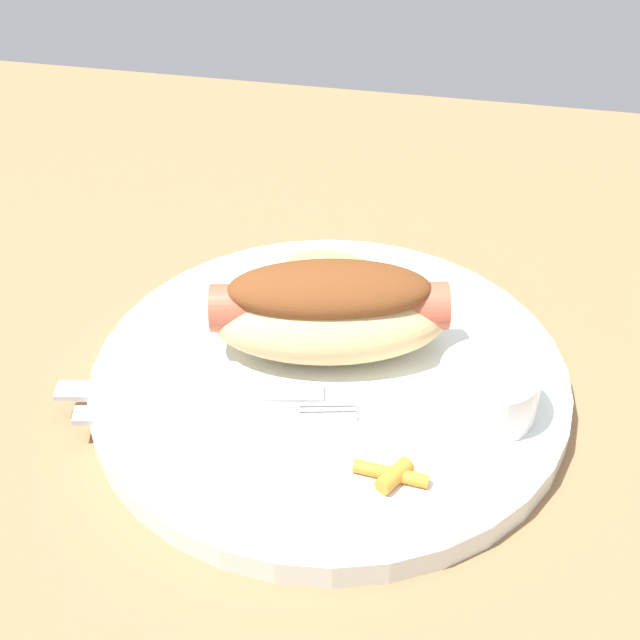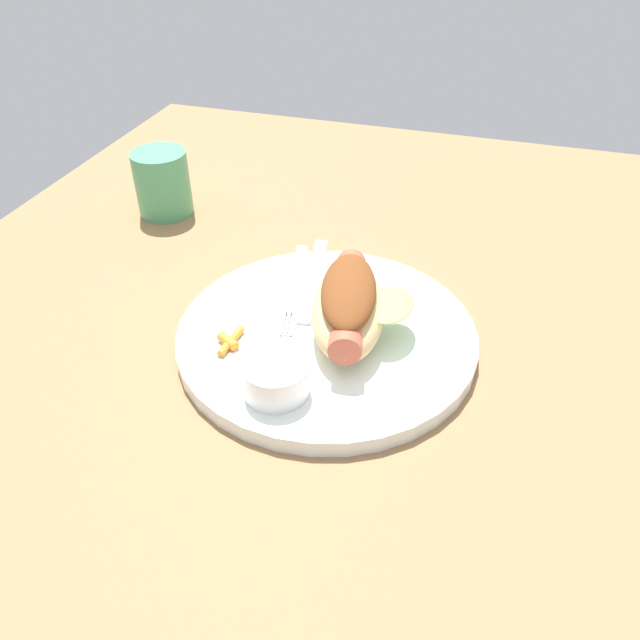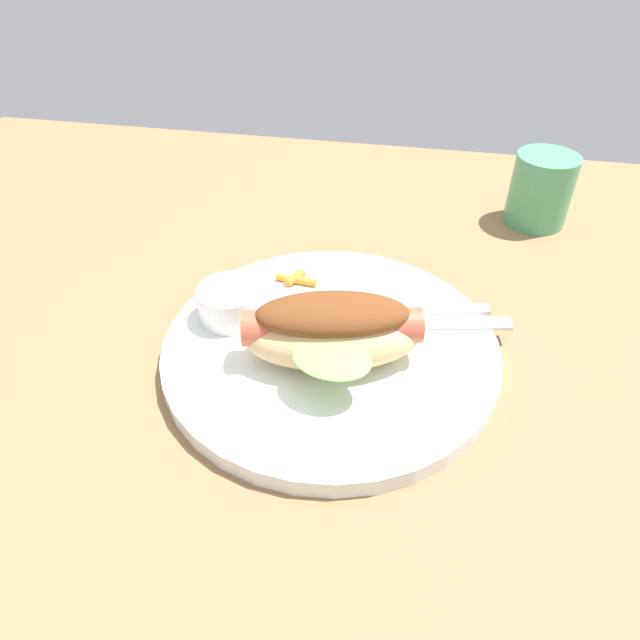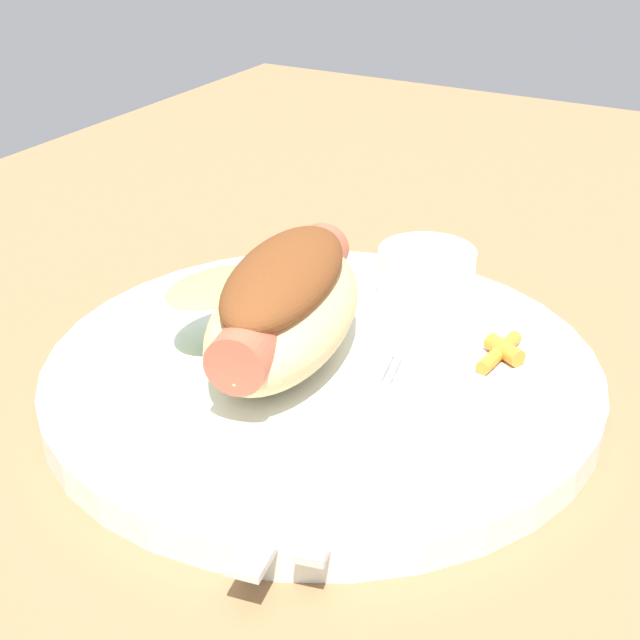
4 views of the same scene
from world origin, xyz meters
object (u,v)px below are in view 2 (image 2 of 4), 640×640
object	(u,v)px
plate	(327,336)
knife	(313,279)
hot_dog	(349,305)
fork	(295,285)
sauce_ramekin	(275,378)
drinking_cup	(163,183)
carrot_garnish	(230,341)

from	to	relation	value
plate	knife	distance (cm)	8.43
hot_dog	fork	xyz separation A→B (cm)	(5.46, 7.16, -2.81)
plate	hot_dog	distance (cm)	4.32
sauce_ramekin	fork	bearing A→B (deg)	12.93
sauce_ramekin	knife	bearing A→B (deg)	6.78
hot_dog	drinking_cup	distance (cm)	34.92
carrot_garnish	drinking_cup	world-z (taller)	drinking_cup
plate	sauce_ramekin	xyz separation A→B (cm)	(-9.24, 1.70, 2.31)
sauce_ramekin	drinking_cup	size ratio (longest dim) A/B	0.69
hot_dog	knife	bearing A→B (deg)	-153.77
hot_dog	sauce_ramekin	bearing A→B (deg)	-33.29
sauce_ramekin	hot_dog	bearing A→B (deg)	-20.83
fork	drinking_cup	size ratio (longest dim) A/B	1.95
drinking_cup	fork	bearing A→B (deg)	-121.23
hot_dog	fork	size ratio (longest dim) A/B	0.97
hot_dog	knife	xyz separation A→B (cm)	(7.08, 5.67, -2.83)
fork	drinking_cup	distance (cm)	26.05
carrot_garnish	plate	bearing A→B (deg)	-58.59
plate	hot_dog	size ratio (longest dim) A/B	1.87
fork	knife	distance (cm)	2.20
plate	drinking_cup	bearing A→B (deg)	54.73
hot_dog	carrot_garnish	world-z (taller)	hot_dog
hot_dog	sauce_ramekin	xyz separation A→B (cm)	(-9.68, 3.68, -1.50)
drinking_cup	hot_dog	bearing A→B (deg)	-122.80
knife	carrot_garnish	size ratio (longest dim) A/B	3.82
plate	hot_dog	xyz separation A→B (cm)	(0.43, -1.98, 3.81)
drinking_cup	carrot_garnish	bearing A→B (deg)	-141.08
knife	drinking_cup	bearing A→B (deg)	-126.79
sauce_ramekin	drinking_cup	bearing A→B (deg)	41.91
plate	knife	bearing A→B (deg)	26.14
knife	sauce_ramekin	bearing A→B (deg)	-3.45
plate	carrot_garnish	distance (cm)	9.29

